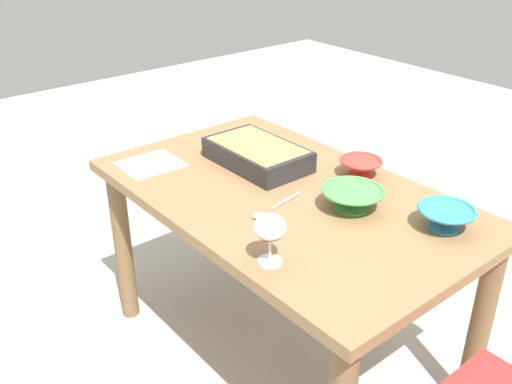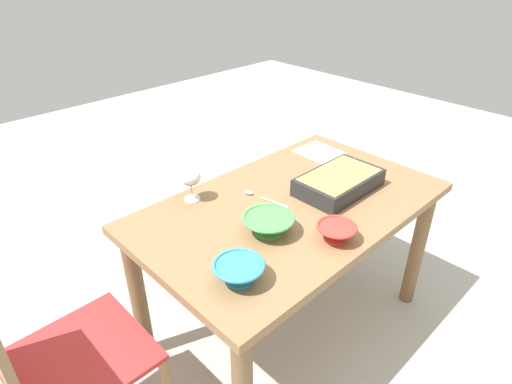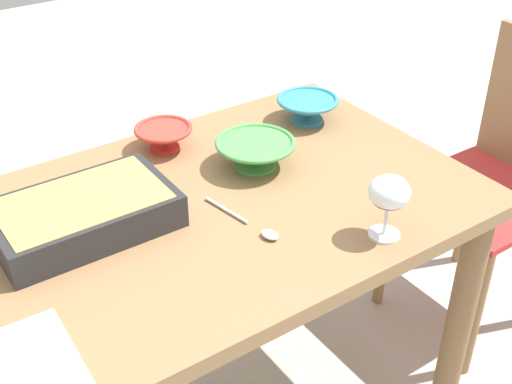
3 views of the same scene
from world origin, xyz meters
TOP-DOWN VIEW (x-y plane):
  - dining_table at (0.00, 0.00)m, footprint 1.33×0.81m
  - chair at (1.03, -0.10)m, footprint 0.44×0.42m
  - wine_glass at (0.29, -0.32)m, footprint 0.09×0.09m
  - casserole_dish at (-0.23, 0.07)m, footprint 0.39×0.23m
  - mixing_bowl at (0.49, 0.21)m, footprint 0.17×0.17m
  - small_bowl at (0.08, 0.29)m, footprint 0.15×0.15m
  - serving_bowl at (0.23, 0.08)m, footprint 0.20×0.20m
  - serving_spoon at (0.07, -0.14)m, footprint 0.06×0.23m
  - napkin at (-0.49, -0.24)m, footprint 0.20×0.22m

SIDE VIEW (x-z plane):
  - chair at x=1.03m, z-range 0.05..0.97m
  - dining_table at x=0.00m, z-range 0.25..0.97m
  - napkin at x=-0.49m, z-range 0.72..0.73m
  - serving_spoon at x=0.07m, z-range 0.72..0.74m
  - small_bowl at x=0.08m, z-range 0.73..0.79m
  - mixing_bowl at x=0.49m, z-range 0.73..0.80m
  - serving_bowl at x=0.23m, z-range 0.73..0.80m
  - casserole_dish at x=-0.23m, z-range 0.73..0.81m
  - wine_glass at x=0.29m, z-range 0.75..0.90m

